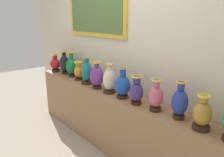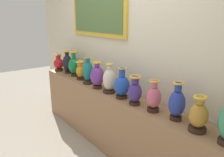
% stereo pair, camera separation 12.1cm
% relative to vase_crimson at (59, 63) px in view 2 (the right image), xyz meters
% --- Properties ---
extents(ground_plane, '(11.11, 11.11, 0.00)m').
position_rel_vase_crimson_xyz_m(ground_plane, '(1.49, 0.06, -0.95)').
color(ground_plane, gray).
extents(display_shelf, '(3.33, 0.37, 0.81)m').
position_rel_vase_crimson_xyz_m(display_shelf, '(1.49, 0.06, -0.54)').
color(display_shelf, '#99704C').
rests_on(display_shelf, ground_plane).
extents(back_wall, '(5.11, 0.14, 2.87)m').
position_rel_vase_crimson_xyz_m(back_wall, '(1.48, 0.30, 0.50)').
color(back_wall, beige).
rests_on(back_wall, ground_plane).
extents(vase_crimson, '(0.18, 0.18, 0.31)m').
position_rel_vase_crimson_xyz_m(vase_crimson, '(0.00, 0.00, 0.00)').
color(vase_crimson, '#382319').
rests_on(vase_crimson, display_shelf).
extents(vase_onyx, '(0.16, 0.16, 0.39)m').
position_rel_vase_crimson_xyz_m(vase_onyx, '(0.25, 0.05, 0.04)').
color(vase_onyx, '#382319').
rests_on(vase_onyx, display_shelf).
extents(vase_emerald, '(0.18, 0.18, 0.41)m').
position_rel_vase_crimson_xyz_m(vase_emerald, '(0.49, 0.05, 0.04)').
color(vase_emerald, '#382319').
rests_on(vase_emerald, display_shelf).
extents(vase_amber, '(0.13, 0.13, 0.29)m').
position_rel_vase_crimson_xyz_m(vase_amber, '(0.73, 0.02, 0.00)').
color(vase_amber, '#382319').
rests_on(vase_amber, display_shelf).
extents(vase_teal, '(0.16, 0.16, 0.39)m').
position_rel_vase_crimson_xyz_m(vase_teal, '(0.98, 0.01, 0.03)').
color(vase_teal, '#382319').
rests_on(vase_teal, display_shelf).
extents(vase_violet, '(0.19, 0.19, 0.37)m').
position_rel_vase_crimson_xyz_m(vase_violet, '(1.25, -0.00, 0.03)').
color(vase_violet, '#382319').
rests_on(vase_violet, display_shelf).
extents(vase_ivory, '(0.16, 0.16, 0.38)m').
position_rel_vase_crimson_xyz_m(vase_ivory, '(1.49, 0.01, 0.03)').
color(vase_ivory, '#382319').
rests_on(vase_ivory, display_shelf).
extents(vase_sapphire, '(0.19, 0.19, 0.37)m').
position_rel_vase_crimson_xyz_m(vase_sapphire, '(1.73, 0.02, 0.02)').
color(vase_sapphire, '#382319').
rests_on(vase_sapphire, display_shelf).
extents(vase_indigo, '(0.15, 0.15, 0.33)m').
position_rel_vase_crimson_xyz_m(vase_indigo, '(1.98, -0.00, 0.02)').
color(vase_indigo, '#382319').
rests_on(vase_indigo, display_shelf).
extents(vase_rose, '(0.15, 0.15, 0.33)m').
position_rel_vase_crimson_xyz_m(vase_rose, '(2.23, 0.02, 0.01)').
color(vase_rose, '#382319').
rests_on(vase_rose, display_shelf).
extents(vase_cobalt, '(0.15, 0.15, 0.37)m').
position_rel_vase_crimson_xyz_m(vase_cobalt, '(2.49, 0.05, 0.03)').
color(vase_cobalt, '#382319').
rests_on(vase_cobalt, display_shelf).
extents(vase_ochre, '(0.16, 0.16, 0.32)m').
position_rel_vase_crimson_xyz_m(vase_ochre, '(2.73, 0.02, 0.00)').
color(vase_ochre, '#382319').
rests_on(vase_ochre, display_shelf).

